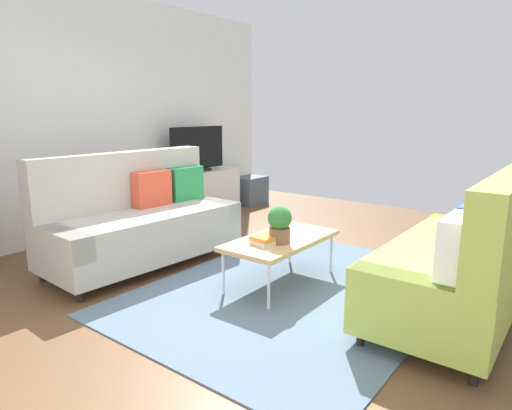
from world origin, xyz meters
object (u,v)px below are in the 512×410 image
at_px(couch_green, 465,259).
at_px(storage_trunk, 250,190).
at_px(couch_beige, 141,219).
at_px(tv_console, 198,193).
at_px(coffee_table, 281,241).
at_px(potted_plant, 280,224).
at_px(tv, 198,150).
at_px(table_book_0, 267,241).
at_px(vase_0, 164,170).
at_px(bottle_0, 177,166).

distance_m(couch_green, storage_trunk, 4.45).
height_order(couch_beige, tv_console, couch_beige).
bearing_deg(coffee_table, potted_plant, -151.31).
height_order(tv, storage_trunk, tv).
height_order(potted_plant, table_book_0, potted_plant).
xyz_separation_m(coffee_table, tv_console, (1.49, 2.48, -0.07)).
xyz_separation_m(storage_trunk, vase_0, (-1.68, 0.15, 0.50)).
relative_size(couch_green, tv_console, 1.36).
bearing_deg(potted_plant, tv, 57.54).
xyz_separation_m(couch_green, potted_plant, (-0.40, 1.36, 0.14)).
distance_m(coffee_table, table_book_0, 0.21).
height_order(couch_beige, table_book_0, couch_beige).
bearing_deg(coffee_table, tv_console, 59.06).
bearing_deg(potted_plant, couch_beige, 99.89).
bearing_deg(table_book_0, storage_trunk, 40.41).
distance_m(potted_plant, bottle_0, 2.78).
bearing_deg(potted_plant, table_book_0, 140.25).
bearing_deg(couch_green, table_book_0, 108.57).
bearing_deg(tv, couch_beige, -150.87).
bearing_deg(couch_beige, couch_green, 106.34).
distance_m(storage_trunk, vase_0, 1.76).
height_order(couch_green, storage_trunk, couch_green).
bearing_deg(tv, storage_trunk, -4.16).
height_order(couch_beige, tv, tv).
height_order(potted_plant, vase_0, vase_0).
xyz_separation_m(tv_console, potted_plant, (-1.61, -2.55, 0.26)).
bearing_deg(potted_plant, couch_green, -73.47).
xyz_separation_m(tv, table_book_0, (-1.69, -2.46, -0.52)).
bearing_deg(potted_plant, bottle_0, 64.65).
bearing_deg(tv_console, storage_trunk, -5.19).
relative_size(couch_beige, tv, 1.94).
bearing_deg(bottle_0, potted_plant, -115.35).
relative_size(tv, vase_0, 6.26).
distance_m(couch_green, vase_0, 4.01).
height_order(couch_beige, storage_trunk, couch_beige).
bearing_deg(couch_green, vase_0, 80.76).
bearing_deg(table_book_0, vase_0, 66.27).
relative_size(tv, bottle_0, 4.28).
bearing_deg(bottle_0, couch_green, -101.48).
xyz_separation_m(coffee_table, vase_0, (0.91, 2.53, 0.33)).
distance_m(couch_green, table_book_0, 1.51).
distance_m(coffee_table, potted_plant, 0.23).
bearing_deg(bottle_0, tv_console, 5.45).
bearing_deg(couch_green, bottle_0, 78.25).
bearing_deg(couch_beige, bottle_0, -141.58).
bearing_deg(vase_0, tv_console, -4.93).
relative_size(table_book_0, bottle_0, 1.03).
height_order(storage_trunk, vase_0, vase_0).
bearing_deg(vase_0, bottle_0, -29.25).
bearing_deg(couch_beige, storage_trunk, -158.83).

